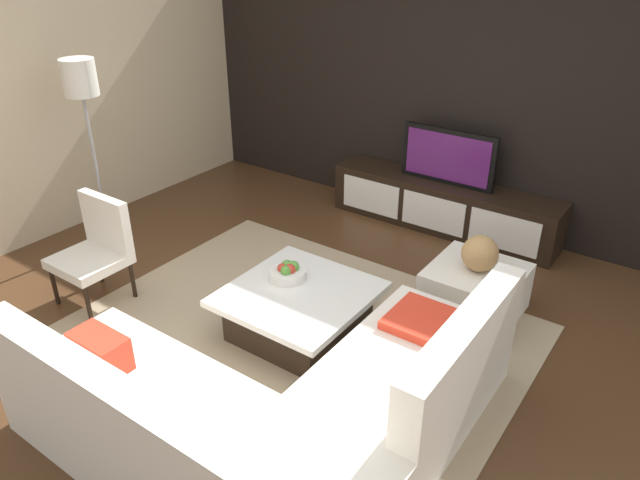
# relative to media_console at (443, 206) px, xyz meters

# --- Properties ---
(ground_plane) EXTENTS (14.00, 14.00, 0.00)m
(ground_plane) POSITION_rel_media_console_xyz_m (-0.00, -2.40, -0.25)
(ground_plane) COLOR #4C301C
(feature_wall_back) EXTENTS (6.40, 0.12, 2.80)m
(feature_wall_back) POSITION_rel_media_console_xyz_m (-0.00, 0.30, 1.15)
(feature_wall_back) COLOR black
(feature_wall_back) RESTS_ON ground
(side_wall_left) EXTENTS (0.12, 5.20, 2.80)m
(side_wall_left) POSITION_rel_media_console_xyz_m (-3.20, -2.20, 1.15)
(side_wall_left) COLOR beige
(side_wall_left) RESTS_ON ground
(area_rug) EXTENTS (3.28, 2.70, 0.01)m
(area_rug) POSITION_rel_media_console_xyz_m (-0.10, -2.40, -0.24)
(area_rug) COLOR tan
(area_rug) RESTS_ON ground
(media_console) EXTENTS (2.35, 0.47, 0.50)m
(media_console) POSITION_rel_media_console_xyz_m (0.00, 0.00, 0.00)
(media_console) COLOR black
(media_console) RESTS_ON ground
(television) EXTENTS (0.96, 0.06, 0.55)m
(television) POSITION_rel_media_console_xyz_m (-0.00, 0.00, 0.52)
(television) COLOR black
(television) RESTS_ON media_console
(sectional_couch) EXTENTS (2.34, 2.27, 0.85)m
(sectional_couch) POSITION_rel_media_console_xyz_m (0.50, -3.30, 0.04)
(sectional_couch) COLOR white
(sectional_couch) RESTS_ON ground
(coffee_table) EXTENTS (1.00, 1.03, 0.38)m
(coffee_table) POSITION_rel_media_console_xyz_m (-0.10, -2.30, -0.05)
(coffee_table) COLOR black
(coffee_table) RESTS_ON ground
(accent_chair_near) EXTENTS (0.53, 0.51, 0.87)m
(accent_chair_near) POSITION_rel_media_console_xyz_m (-1.75, -2.82, 0.24)
(accent_chair_near) COLOR black
(accent_chair_near) RESTS_ON ground
(floor_lamp) EXTENTS (0.30, 0.30, 1.76)m
(floor_lamp) POSITION_rel_media_console_xyz_m (-2.58, -2.17, 1.23)
(floor_lamp) COLOR #A5A5AA
(floor_lamp) RESTS_ON ground
(ottoman) EXTENTS (0.70, 0.70, 0.40)m
(ottoman) POSITION_rel_media_console_xyz_m (0.87, -1.26, -0.05)
(ottoman) COLOR white
(ottoman) RESTS_ON ground
(fruit_bowl) EXTENTS (0.28, 0.28, 0.14)m
(fruit_bowl) POSITION_rel_media_console_xyz_m (-0.28, -2.19, 0.19)
(fruit_bowl) COLOR silver
(fruit_bowl) RESTS_ON coffee_table
(decorative_ball) EXTENTS (0.29, 0.29, 0.29)m
(decorative_ball) POSITION_rel_media_console_xyz_m (0.87, -1.26, 0.29)
(decorative_ball) COLOR #AD8451
(decorative_ball) RESTS_ON ottoman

